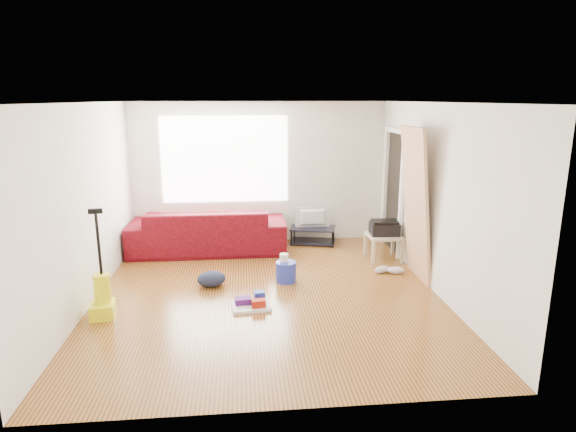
{
  "coord_description": "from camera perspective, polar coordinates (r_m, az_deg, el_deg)",
  "views": [
    {
      "loc": [
        -0.31,
        -6.02,
        2.55
      ],
      "look_at": [
        0.33,
        0.6,
        0.92
      ],
      "focal_mm": 30.0,
      "sensor_mm": 36.0,
      "label": 1
    }
  ],
  "objects": [
    {
      "name": "tv",
      "position": [
        8.59,
        2.99,
        -0.21
      ],
      "size": [
        0.62,
        0.08,
        0.36
      ],
      "primitive_type": "imported",
      "rotation": [
        0.0,
        0.0,
        3.14
      ],
      "color": "black",
      "rests_on": "tv_stand"
    },
    {
      "name": "tv_stand",
      "position": [
        8.67,
        2.96,
        -2.25
      ],
      "size": [
        0.87,
        0.62,
        0.29
      ],
      "rotation": [
        0.0,
        0.0,
        -0.24
      ],
      "color": "black",
      "rests_on": "ground"
    },
    {
      "name": "sneakers",
      "position": [
        7.39,
        11.87,
        -6.27
      ],
      "size": [
        0.48,
        0.24,
        0.11
      ],
      "rotation": [
        0.0,
        0.0,
        -0.02
      ],
      "color": "silver",
      "rests_on": "ground"
    },
    {
      "name": "room",
      "position": [
        6.32,
        -1.98,
        1.94
      ],
      "size": [
        4.51,
        5.01,
        2.51
      ],
      "color": "#5B2E11",
      "rests_on": "ground"
    },
    {
      "name": "sofa",
      "position": [
        8.39,
        -9.34,
        -4.09
      ],
      "size": [
        2.61,
        1.02,
        0.76
      ],
      "primitive_type": "imported",
      "rotation": [
        0.0,
        0.0,
        3.14
      ],
      "color": "black",
      "rests_on": "ground"
    },
    {
      "name": "door_panel",
      "position": [
        7.33,
        14.37,
        -7.02
      ],
      "size": [
        0.27,
        0.87,
        2.18
      ],
      "primitive_type": "cube",
      "rotation": [
        0.0,
        -0.1,
        0.0
      ],
      "color": "tan",
      "rests_on": "ground"
    },
    {
      "name": "vacuum",
      "position": [
        6.22,
        -21.14,
        -8.95
      ],
      "size": [
        0.31,
        0.35,
        1.31
      ],
      "rotation": [
        0.0,
        0.0,
        0.13
      ],
      "color": "yellow",
      "rests_on": "ground"
    },
    {
      "name": "side_table",
      "position": [
        7.91,
        11.3,
        -2.62
      ],
      "size": [
        0.52,
        0.52,
        0.42
      ],
      "rotation": [
        0.0,
        0.0,
        0.01
      ],
      "color": "tan",
      "rests_on": "ground"
    },
    {
      "name": "toilet_paper",
      "position": [
        6.9,
        -0.47,
        -6.1
      ],
      "size": [
        0.12,
        0.12,
        0.11
      ],
      "primitive_type": "cylinder",
      "color": "white",
      "rests_on": "bucket"
    },
    {
      "name": "printer",
      "position": [
        7.86,
        11.36,
        -1.37
      ],
      "size": [
        0.46,
        0.36,
        0.23
      ],
      "rotation": [
        0.0,
        0.0,
        -0.06
      ],
      "color": "black",
      "rests_on": "side_table"
    },
    {
      "name": "backpack",
      "position": [
        6.86,
        -9.03,
        -8.21
      ],
      "size": [
        0.45,
        0.39,
        0.22
      ],
      "primitive_type": "ellipsoid",
      "rotation": [
        0.0,
        0.0,
        0.22
      ],
      "color": "#1C2337",
      "rests_on": "ground"
    },
    {
      "name": "cleaning_tray",
      "position": [
        6.14,
        -4.3,
        -10.24
      ],
      "size": [
        0.51,
        0.42,
        0.17
      ],
      "rotation": [
        0.0,
        0.0,
        0.1
      ],
      "color": "silver",
      "rests_on": "ground"
    },
    {
      "name": "bucket",
      "position": [
        6.95,
        -0.24,
        -7.74
      ],
      "size": [
        0.31,
        0.31,
        0.29
      ],
      "primitive_type": "cylinder",
      "rotation": [
        0.0,
        0.0,
        0.07
      ],
      "color": "#2131AB",
      "rests_on": "ground"
    }
  ]
}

